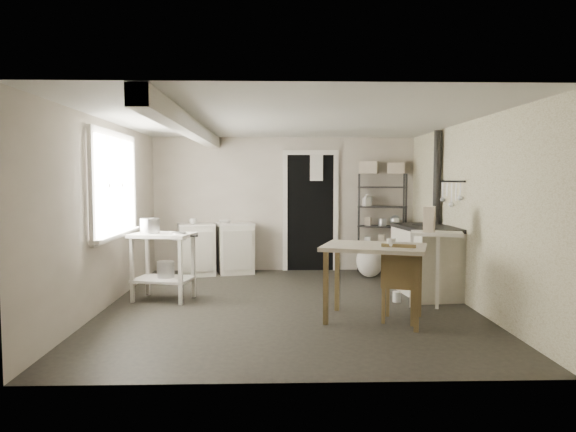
{
  "coord_description": "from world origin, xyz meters",
  "views": [
    {
      "loc": [
        -0.19,
        -6.36,
        1.57
      ],
      "look_at": [
        0.0,
        0.3,
        1.1
      ],
      "focal_mm": 32.0,
      "sensor_mm": 36.0,
      "label": 1
    }
  ],
  "objects_px": {
    "chair": "(400,278)",
    "shelf_rack": "(382,216)",
    "work_table": "(374,287)",
    "stockpot": "(150,228)",
    "base_cabinets": "(216,246)",
    "flour_sack": "(370,262)",
    "prep_table": "(163,269)",
    "stove": "(427,262)"
  },
  "relations": [
    {
      "from": "prep_table",
      "to": "flour_sack",
      "type": "bearing_deg",
      "value": 26.38
    },
    {
      "from": "shelf_rack",
      "to": "stove",
      "type": "relative_size",
      "value": 1.4
    },
    {
      "from": "work_table",
      "to": "chair",
      "type": "height_order",
      "value": "chair"
    },
    {
      "from": "prep_table",
      "to": "stove",
      "type": "bearing_deg",
      "value": 3.7
    },
    {
      "from": "chair",
      "to": "flour_sack",
      "type": "bearing_deg",
      "value": 107.78
    },
    {
      "from": "stove",
      "to": "work_table",
      "type": "xyz_separation_m",
      "value": [
        -0.99,
        -1.3,
        -0.06
      ]
    },
    {
      "from": "stove",
      "to": "base_cabinets",
      "type": "bearing_deg",
      "value": 145.95
    },
    {
      "from": "work_table",
      "to": "stockpot",
      "type": "bearing_deg",
      "value": 158.28
    },
    {
      "from": "work_table",
      "to": "shelf_rack",
      "type": "bearing_deg",
      "value": 76.4
    },
    {
      "from": "prep_table",
      "to": "work_table",
      "type": "distance_m",
      "value": 2.78
    },
    {
      "from": "shelf_rack",
      "to": "chair",
      "type": "relative_size",
      "value": 1.9
    },
    {
      "from": "shelf_rack",
      "to": "stove",
      "type": "height_order",
      "value": "shelf_rack"
    },
    {
      "from": "prep_table",
      "to": "flour_sack",
      "type": "distance_m",
      "value": 3.35
    },
    {
      "from": "base_cabinets",
      "to": "stockpot",
      "type": "bearing_deg",
      "value": -122.86
    },
    {
      "from": "base_cabinets",
      "to": "work_table",
      "type": "distance_m",
      "value": 3.59
    },
    {
      "from": "chair",
      "to": "base_cabinets",
      "type": "bearing_deg",
      "value": 149.83
    },
    {
      "from": "stockpot",
      "to": "prep_table",
      "type": "bearing_deg",
      "value": -6.72
    },
    {
      "from": "stove",
      "to": "work_table",
      "type": "height_order",
      "value": "stove"
    },
    {
      "from": "stove",
      "to": "flour_sack",
      "type": "xyz_separation_m",
      "value": [
        -0.55,
        1.26,
        -0.2
      ]
    },
    {
      "from": "shelf_rack",
      "to": "chair",
      "type": "distance_m",
      "value": 3.16
    },
    {
      "from": "shelf_rack",
      "to": "flour_sack",
      "type": "bearing_deg",
      "value": -98.54
    },
    {
      "from": "prep_table",
      "to": "flour_sack",
      "type": "height_order",
      "value": "prep_table"
    },
    {
      "from": "base_cabinets",
      "to": "stove",
      "type": "distance_m",
      "value": 3.48
    },
    {
      "from": "stove",
      "to": "stockpot",
      "type": "bearing_deg",
      "value": 177.14
    },
    {
      "from": "prep_table",
      "to": "stockpot",
      "type": "bearing_deg",
      "value": 173.28
    },
    {
      "from": "base_cabinets",
      "to": "shelf_rack",
      "type": "relative_size",
      "value": 0.77
    },
    {
      "from": "prep_table",
      "to": "base_cabinets",
      "type": "relative_size",
      "value": 0.68
    },
    {
      "from": "base_cabinets",
      "to": "flour_sack",
      "type": "bearing_deg",
      "value": -21.87
    },
    {
      "from": "base_cabinets",
      "to": "shelf_rack",
      "type": "xyz_separation_m",
      "value": [
        2.82,
        0.12,
        0.49
      ]
    },
    {
      "from": "base_cabinets",
      "to": "flour_sack",
      "type": "relative_size",
      "value": 2.43
    },
    {
      "from": "prep_table",
      "to": "flour_sack",
      "type": "xyz_separation_m",
      "value": [
        3.0,
        1.49,
        -0.16
      ]
    },
    {
      "from": "chair",
      "to": "shelf_rack",
      "type": "bearing_deg",
      "value": 102.86
    },
    {
      "from": "stockpot",
      "to": "work_table",
      "type": "distance_m",
      "value": 2.99
    },
    {
      "from": "shelf_rack",
      "to": "stockpot",
      "type": "bearing_deg",
      "value": -128.01
    },
    {
      "from": "chair",
      "to": "work_table",
      "type": "bearing_deg",
      "value": -165.94
    },
    {
      "from": "stove",
      "to": "chair",
      "type": "distance_m",
      "value": 1.51
    },
    {
      "from": "prep_table",
      "to": "shelf_rack",
      "type": "distance_m",
      "value": 3.89
    },
    {
      "from": "stockpot",
      "to": "work_table",
      "type": "bearing_deg",
      "value": -21.72
    },
    {
      "from": "stockpot",
      "to": "chair",
      "type": "bearing_deg",
      "value": -20.45
    },
    {
      "from": "flour_sack",
      "to": "work_table",
      "type": "bearing_deg",
      "value": -99.77
    },
    {
      "from": "base_cabinets",
      "to": "shelf_rack",
      "type": "height_order",
      "value": "shelf_rack"
    },
    {
      "from": "stove",
      "to": "flour_sack",
      "type": "relative_size",
      "value": 2.24
    }
  ]
}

